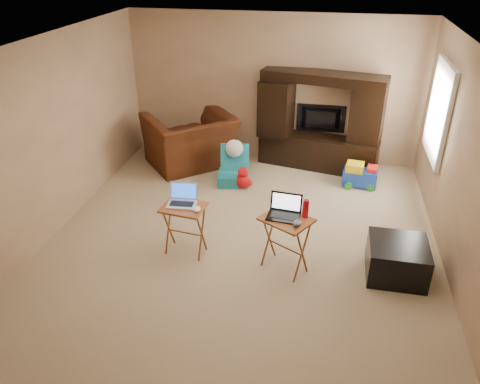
% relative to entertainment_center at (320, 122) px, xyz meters
% --- Properties ---
extents(floor, '(5.50, 5.50, 0.00)m').
position_rel_entertainment_center_xyz_m(floor, '(-0.84, -2.47, -0.82)').
color(floor, tan).
rests_on(floor, ground).
extents(ceiling, '(5.50, 5.50, 0.00)m').
position_rel_entertainment_center_xyz_m(ceiling, '(-0.84, -2.47, 1.68)').
color(ceiling, silver).
rests_on(ceiling, ground).
extents(wall_back, '(5.00, 0.00, 5.00)m').
position_rel_entertainment_center_xyz_m(wall_back, '(-0.84, 0.28, 0.43)').
color(wall_back, tan).
rests_on(wall_back, ground).
extents(wall_front, '(5.00, 0.00, 5.00)m').
position_rel_entertainment_center_xyz_m(wall_front, '(-0.84, -5.22, 0.43)').
color(wall_front, tan).
rests_on(wall_front, ground).
extents(wall_left, '(0.00, 5.50, 5.50)m').
position_rel_entertainment_center_xyz_m(wall_left, '(-3.34, -2.47, 0.43)').
color(wall_left, tan).
rests_on(wall_left, ground).
extents(wall_right, '(0.00, 5.50, 5.50)m').
position_rel_entertainment_center_xyz_m(wall_right, '(1.66, -2.47, 0.43)').
color(wall_right, tan).
rests_on(wall_right, ground).
extents(window_pane, '(0.00, 1.20, 1.20)m').
position_rel_entertainment_center_xyz_m(window_pane, '(1.64, -0.92, 0.58)').
color(window_pane, white).
rests_on(window_pane, ground).
extents(window_frame, '(0.06, 1.14, 1.34)m').
position_rel_entertainment_center_xyz_m(window_frame, '(1.62, -0.92, 0.58)').
color(window_frame, white).
rests_on(window_frame, ground).
extents(entertainment_center, '(2.06, 0.90, 1.64)m').
position_rel_entertainment_center_xyz_m(entertainment_center, '(0.00, 0.00, 0.00)').
color(entertainment_center, black).
rests_on(entertainment_center, floor).
extents(television, '(0.83, 0.11, 0.48)m').
position_rel_entertainment_center_xyz_m(television, '(0.00, 0.20, -0.03)').
color(television, black).
rests_on(television, entertainment_center).
extents(recliner, '(1.83, 1.81, 0.90)m').
position_rel_entertainment_center_xyz_m(recliner, '(-2.17, -0.35, -0.37)').
color(recliner, '#4D1E10').
rests_on(recliner, floor).
extents(child_rocker, '(0.54, 0.60, 0.62)m').
position_rel_entertainment_center_xyz_m(child_rocker, '(-1.31, -0.92, -0.51)').
color(child_rocker, teal).
rests_on(child_rocker, floor).
extents(plush_toy, '(0.33, 0.27, 0.36)m').
position_rel_entertainment_center_xyz_m(plush_toy, '(-1.11, -1.06, -0.64)').
color(plush_toy, red).
rests_on(plush_toy, floor).
extents(push_toy, '(0.58, 0.45, 0.40)m').
position_rel_entertainment_center_xyz_m(push_toy, '(0.71, -0.62, -0.62)').
color(push_toy, blue).
rests_on(push_toy, floor).
extents(ottoman, '(0.67, 0.67, 0.43)m').
position_rel_entertainment_center_xyz_m(ottoman, '(1.06, -2.87, -0.61)').
color(ottoman, black).
rests_on(ottoman, floor).
extents(tray_table_left, '(0.56, 0.47, 0.66)m').
position_rel_entertainment_center_xyz_m(tray_table_left, '(-1.49, -2.91, -0.49)').
color(tray_table_left, '#AA5629').
rests_on(tray_table_left, floor).
extents(tray_table_right, '(0.68, 0.64, 0.70)m').
position_rel_entertainment_center_xyz_m(tray_table_right, '(-0.23, -3.01, -0.47)').
color(tray_table_right, '#964A24').
rests_on(tray_table_right, floor).
extents(laptop_left, '(0.37, 0.31, 0.24)m').
position_rel_entertainment_center_xyz_m(laptop_left, '(-1.52, -2.88, -0.04)').
color(laptop_left, silver).
rests_on(laptop_left, tray_table_left).
extents(laptop_right, '(0.39, 0.33, 0.24)m').
position_rel_entertainment_center_xyz_m(laptop_right, '(-0.27, -2.99, 0.00)').
color(laptop_right, black).
rests_on(laptop_right, tray_table_right).
extents(mouse_left, '(0.12, 0.15, 0.05)m').
position_rel_entertainment_center_xyz_m(mouse_left, '(-1.30, -2.98, -0.13)').
color(mouse_left, white).
rests_on(mouse_left, tray_table_left).
extents(mouse_right, '(0.13, 0.16, 0.06)m').
position_rel_entertainment_center_xyz_m(mouse_right, '(-0.10, -3.13, -0.09)').
color(mouse_right, '#404045').
rests_on(mouse_right, tray_table_right).
extents(water_bottle, '(0.07, 0.07, 0.22)m').
position_rel_entertainment_center_xyz_m(water_bottle, '(-0.03, -2.93, -0.01)').
color(water_bottle, red).
rests_on(water_bottle, tray_table_right).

